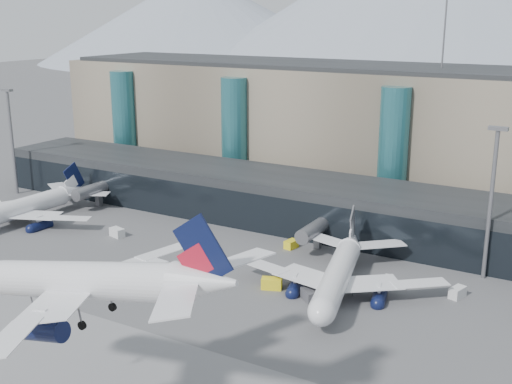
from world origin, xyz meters
TOP-DOWN VIEW (x-y plane):
  - ground at (0.00, 0.00)m, footprint 900.00×900.00m
  - concourse at (-0.02, 57.73)m, footprint 170.00×27.00m
  - terminal_main at (-25.00, 90.00)m, footprint 130.00×30.00m
  - teal_towers at (-14.99, 74.01)m, footprint 116.40×19.40m
  - lightmast_left at (-80.00, 45.00)m, footprint 3.00×1.20m
  - lightmast_mid at (30.00, 48.00)m, footprint 3.00×1.20m
  - hero_jet at (4.35, -13.47)m, footprint 33.24×34.09m
  - jet_parked_left at (-60.52, 32.44)m, footprint 35.43×34.52m
  - jet_parked_mid at (10.71, 32.40)m, footprint 34.61×35.65m
  - veh_a at (-37.15, 33.09)m, footprint 3.40×2.43m
  - veh_b at (-4.26, 44.53)m, footprint 2.09×2.94m
  - veh_c at (8.48, 25.47)m, footprint 3.42×3.24m
  - veh_d at (28.05, 37.98)m, footprint 2.36×3.29m
  - veh_f at (-65.71, 39.72)m, footprint 3.38×3.54m
  - veh_g at (17.03, 37.43)m, footprint 1.58×2.45m
  - veh_h at (1.40, 26.42)m, footprint 3.67×2.76m

SIDE VIEW (x-z plane):
  - ground at x=0.00m, z-range 0.00..0.00m
  - veh_g at x=17.03m, z-range 0.00..1.36m
  - veh_b at x=-4.26m, z-range 0.00..1.55m
  - veh_d at x=28.05m, z-range 0.00..1.69m
  - veh_c at x=8.48m, z-range 0.00..1.72m
  - veh_a at x=-37.15m, z-range 0.00..1.73m
  - veh_f at x=-65.71m, z-range 0.00..1.79m
  - veh_h at x=1.40m, z-range 0.00..1.81m
  - jet_parked_left at x=-60.52m, z-range -1.39..10.03m
  - jet_parked_mid at x=10.71m, z-range -1.39..10.06m
  - concourse at x=-0.02m, z-range -0.03..9.97m
  - teal_towers at x=-14.99m, z-range -8.99..37.01m
  - lightmast_left at x=-80.00m, z-range 1.62..27.22m
  - lightmast_mid at x=30.00m, z-range 1.62..27.22m
  - terminal_main at x=-25.00m, z-range -0.06..30.94m
  - hero_jet at x=4.35m, z-range 12.36..23.34m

